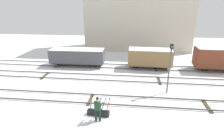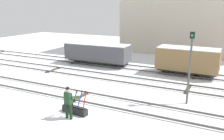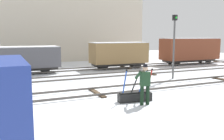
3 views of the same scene
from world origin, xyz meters
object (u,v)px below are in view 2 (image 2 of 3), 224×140
at_px(rail_worker, 69,101).
at_px(freight_car_far_end, 188,59).
at_px(freight_car_mid_siding, 97,52).
at_px(switch_lever_frame, 75,109).
at_px(signal_post, 190,62).

distance_m(rail_worker, freight_car_far_end, 11.60).
height_order(rail_worker, freight_car_far_end, freight_car_far_end).
bearing_deg(rail_worker, freight_car_far_end, 75.69).
xyz_separation_m(freight_car_mid_siding, freight_car_far_end, (8.53, 0.00, 0.11)).
xyz_separation_m(switch_lever_frame, freight_car_mid_siding, (-4.40, 10.24, 0.97)).
distance_m(freight_car_mid_siding, freight_car_far_end, 8.53).
height_order(rail_worker, freight_car_mid_siding, freight_car_mid_siding).
bearing_deg(switch_lever_frame, freight_car_mid_siding, 119.37).
bearing_deg(freight_car_far_end, signal_post, -78.93).
bearing_deg(freight_car_far_end, freight_car_mid_siding, -178.24).
bearing_deg(switch_lever_frame, freight_car_far_end, 74.13).
bearing_deg(rail_worker, signal_post, 48.26).
height_order(rail_worker, signal_post, signal_post).
relative_size(rail_worker, freight_car_far_end, 0.35).
distance_m(switch_lever_frame, rail_worker, 0.96).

